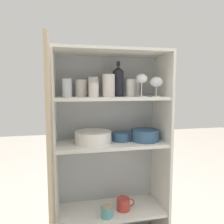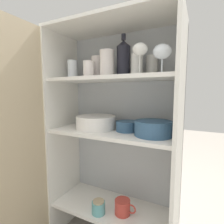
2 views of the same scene
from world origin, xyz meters
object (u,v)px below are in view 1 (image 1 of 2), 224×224
object	(u,v)px
coffee_mug_primary	(123,204)
storage_jar	(107,211)
mixing_bowl_large	(145,135)
wine_bottle	(118,81)
serving_bowl_small	(121,136)
plate_stack_white	(93,137)

from	to	relation	value
coffee_mug_primary	storage_jar	distance (m)	0.14
mixing_bowl_large	coffee_mug_primary	size ratio (longest dim) A/B	1.51
wine_bottle	mixing_bowl_large	xyz separation A→B (m)	(0.19, -0.04, -0.38)
storage_jar	coffee_mug_primary	bearing A→B (deg)	24.62
serving_bowl_small	coffee_mug_primary	xyz separation A→B (m)	(0.00, -0.06, -0.48)
wine_bottle	plate_stack_white	world-z (taller)	wine_bottle
mixing_bowl_large	wine_bottle	bearing A→B (deg)	169.22
wine_bottle	plate_stack_white	bearing A→B (deg)	-175.04
wine_bottle	storage_jar	size ratio (longest dim) A/B	3.01
wine_bottle	plate_stack_white	size ratio (longest dim) A/B	0.96
wine_bottle	storage_jar	world-z (taller)	wine_bottle
storage_jar	mixing_bowl_large	bearing A→B (deg)	15.47
mixing_bowl_large	serving_bowl_small	distance (m)	0.17
wine_bottle	serving_bowl_small	world-z (taller)	wine_bottle
mixing_bowl_large	storage_jar	distance (m)	0.58
plate_stack_white	mixing_bowl_large	distance (m)	0.37
mixing_bowl_large	serving_bowl_small	xyz separation A→B (m)	(-0.17, 0.04, -0.01)
plate_stack_white	mixing_bowl_large	size ratio (longest dim) A/B	1.28
wine_bottle	serving_bowl_small	xyz separation A→B (m)	(0.02, 0.00, -0.39)
serving_bowl_small	coffee_mug_primary	distance (m)	0.48
plate_stack_white	serving_bowl_small	distance (m)	0.21
storage_jar	wine_bottle	bearing A→B (deg)	48.45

